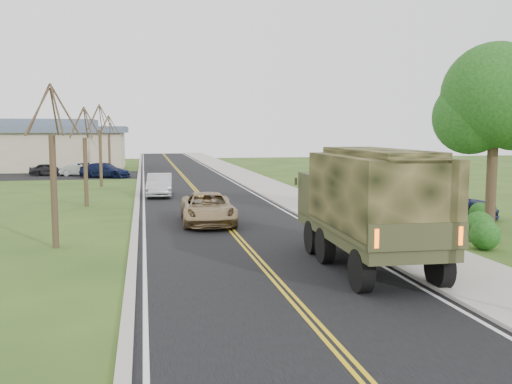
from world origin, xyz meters
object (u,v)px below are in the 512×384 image
object	(u,v)px
pickup_navy	(444,203)
military_truck	(368,200)
suv_champagne	(208,209)
sedan_silver	(160,185)

from	to	relation	value
pickup_navy	military_truck	bearing A→B (deg)	159.69
suv_champagne	sedan_silver	bearing A→B (deg)	101.05
military_truck	sedan_silver	distance (m)	22.44
sedan_silver	military_truck	bearing A→B (deg)	-71.35
military_truck	pickup_navy	distance (m)	12.10
military_truck	sedan_silver	world-z (taller)	military_truck
suv_champagne	pickup_navy	distance (m)	11.81
military_truck	suv_champagne	distance (m)	10.57
military_truck	pickup_navy	size ratio (longest dim) A/B	1.50
sedan_silver	pickup_navy	world-z (taller)	sedan_silver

